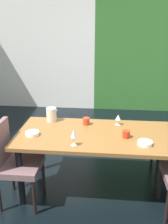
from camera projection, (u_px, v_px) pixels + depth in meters
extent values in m
cube|color=black|center=(70.00, 179.00, 3.27)|extent=(5.58, 5.89, 0.02)
cube|color=silver|center=(30.00, 47.00, 5.63)|extent=(2.93, 0.10, 2.79)
cube|color=#326A2A|center=(156.00, 49.00, 5.37)|extent=(2.66, 0.10, 2.79)
cube|color=brown|center=(102.00, 135.00, 2.82)|extent=(1.92, 0.89, 0.04)
cylinder|color=black|center=(38.00, 147.00, 3.35)|extent=(0.07, 0.07, 0.70)
cylinder|color=black|center=(21.00, 177.00, 2.70)|extent=(0.07, 0.07, 0.70)
cube|color=#705254|center=(21.00, 166.00, 2.71)|extent=(0.44, 0.44, 0.07)
cube|color=#705254|center=(0.00, 145.00, 2.64)|extent=(0.05, 0.42, 0.49)
cylinder|color=black|center=(43.00, 176.00, 2.95)|extent=(0.04, 0.04, 0.42)
cylinder|color=black|center=(34.00, 197.00, 2.60)|extent=(0.04, 0.04, 0.42)
cylinder|color=black|center=(12.00, 174.00, 2.99)|extent=(0.04, 0.04, 0.42)
cylinder|color=black|center=(167.00, 206.00, 2.47)|extent=(0.04, 0.04, 0.42)
cylinder|color=black|center=(160.00, 183.00, 2.82)|extent=(0.04, 0.04, 0.42)
cylinder|color=black|center=(157.00, 172.00, 3.03)|extent=(0.04, 0.04, 0.42)
cylinder|color=black|center=(152.00, 156.00, 3.39)|extent=(0.04, 0.04, 0.42)
cylinder|color=silver|center=(118.00, 125.00, 3.06)|extent=(0.07, 0.07, 0.00)
cylinder|color=silver|center=(118.00, 122.00, 3.05)|extent=(0.01, 0.01, 0.06)
cone|color=silver|center=(118.00, 117.00, 3.03)|extent=(0.07, 0.07, 0.06)
cylinder|color=silver|center=(74.00, 145.00, 2.55)|extent=(0.06, 0.06, 0.00)
cylinder|color=silver|center=(74.00, 141.00, 2.53)|extent=(0.01, 0.01, 0.08)
cone|color=silver|center=(74.00, 134.00, 2.50)|extent=(0.06, 0.06, 0.08)
cylinder|color=white|center=(145.00, 143.00, 2.56)|extent=(0.15, 0.15, 0.04)
cylinder|color=white|center=(32.00, 133.00, 2.77)|extent=(0.15, 0.15, 0.04)
cylinder|color=red|center=(126.00, 134.00, 2.71)|extent=(0.08, 0.08, 0.08)
cylinder|color=red|center=(86.00, 121.00, 3.05)|extent=(0.08, 0.08, 0.09)
cylinder|color=beige|center=(51.00, 115.00, 3.15)|extent=(0.13, 0.13, 0.18)
cone|color=beige|center=(56.00, 109.00, 3.12)|extent=(0.04, 0.04, 0.03)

